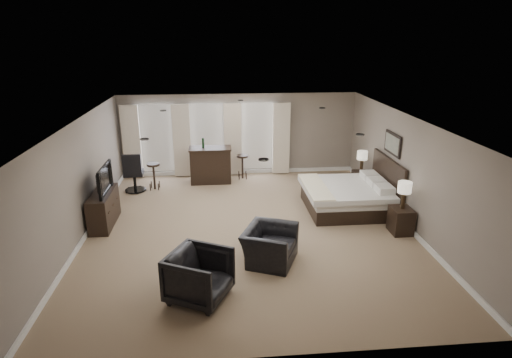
{
  "coord_description": "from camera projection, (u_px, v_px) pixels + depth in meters",
  "views": [
    {
      "loc": [
        -0.69,
        -9.18,
        4.4
      ],
      "look_at": [
        0.2,
        0.4,
        1.1
      ],
      "focal_mm": 30.0,
      "sensor_mm": 36.0,
      "label": 1
    }
  ],
  "objects": [
    {
      "name": "bar_stool_right",
      "position": [
        242.0,
        167.0,
        13.51
      ],
      "size": [
        0.42,
        0.42,
        0.76
      ],
      "primitive_type": "cube",
      "rotation": [
        0.0,
        0.0,
        0.19
      ],
      "color": "black",
      "rests_on": "ground"
    },
    {
      "name": "nightstand_near",
      "position": [
        401.0,
        220.0,
        9.85
      ],
      "size": [
        0.45,
        0.55,
        0.6
      ],
      "primitive_type": "cube",
      "color": "black",
      "rests_on": "ground"
    },
    {
      "name": "nightstand_far",
      "position": [
        360.0,
        181.0,
        12.59
      ],
      "size": [
        0.41,
        0.5,
        0.55
      ],
      "primitive_type": "cube",
      "color": "black",
      "rests_on": "ground"
    },
    {
      "name": "lamp_near",
      "position": [
        404.0,
        195.0,
        9.64
      ],
      "size": [
        0.31,
        0.31,
        0.64
      ],
      "primitive_type": "cube",
      "color": "beige",
      "rests_on": "nightstand_near"
    },
    {
      "name": "tv",
      "position": [
        101.0,
        190.0,
        10.07
      ],
      "size": [
        0.67,
        1.16,
        0.15
      ],
      "primitive_type": "imported",
      "rotation": [
        0.0,
        0.0,
        1.57
      ],
      "color": "black",
      "rests_on": "dresser"
    },
    {
      "name": "window_bay",
      "position": [
        208.0,
        139.0,
        13.52
      ],
      "size": [
        5.25,
        0.2,
        2.3
      ],
      "color": "silver",
      "rests_on": "room"
    },
    {
      "name": "desk_chair",
      "position": [
        134.0,
        172.0,
        12.34
      ],
      "size": [
        0.63,
        0.63,
        1.18
      ],
      "primitive_type": "cube",
      "rotation": [
        0.0,
        0.0,
        3.19
      ],
      "color": "black",
      "rests_on": "ground"
    },
    {
      "name": "armchair_near",
      "position": [
        270.0,
        240.0,
        8.55
      ],
      "size": [
        1.08,
        1.29,
        0.96
      ],
      "primitive_type": "imported",
      "rotation": [
        0.0,
        0.0,
        1.17
      ],
      "color": "black",
      "rests_on": "ground"
    },
    {
      "name": "bed",
      "position": [
        346.0,
        185.0,
        11.01
      ],
      "size": [
        2.14,
        2.05,
        1.36
      ],
      "primitive_type": "cube",
      "color": "silver",
      "rests_on": "ground"
    },
    {
      "name": "dresser",
      "position": [
        104.0,
        209.0,
        10.23
      ],
      "size": [
        0.45,
        1.41,
        0.82
      ],
      "primitive_type": "cube",
      "color": "black",
      "rests_on": "ground"
    },
    {
      "name": "room",
      "position": [
        249.0,
        177.0,
        9.71
      ],
      "size": [
        7.6,
        8.6,
        2.64
      ],
      "color": "#856F55",
      "rests_on": "ground"
    },
    {
      "name": "lamp_far",
      "position": [
        362.0,
        162.0,
        12.4
      ],
      "size": [
        0.3,
        0.3,
        0.62
      ],
      "primitive_type": "cube",
      "color": "beige",
      "rests_on": "nightstand_far"
    },
    {
      "name": "bar_counter",
      "position": [
        211.0,
        165.0,
        13.12
      ],
      "size": [
        1.27,
        0.66,
        1.11
      ],
      "primitive_type": "cube",
      "color": "black",
      "rests_on": "ground"
    },
    {
      "name": "armchair_far",
      "position": [
        199.0,
        274.0,
        7.31
      ],
      "size": [
        1.22,
        1.25,
        0.98
      ],
      "primitive_type": "imported",
      "rotation": [
        0.0,
        0.0,
        1.11
      ],
      "color": "black",
      "rests_on": "ground"
    },
    {
      "name": "wall_art",
      "position": [
        392.0,
        144.0,
        10.76
      ],
      "size": [
        0.04,
        0.96,
        0.56
      ],
      "primitive_type": "cube",
      "color": "slate",
      "rests_on": "room"
    },
    {
      "name": "bar_stool_left",
      "position": [
        154.0,
        176.0,
        12.57
      ],
      "size": [
        0.46,
        0.46,
        0.79
      ],
      "primitive_type": "cube",
      "rotation": [
        0.0,
        0.0,
        0.27
      ],
      "color": "black",
      "rests_on": "ground"
    }
  ]
}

